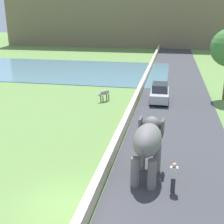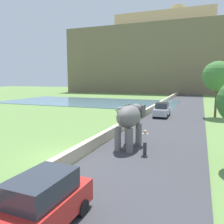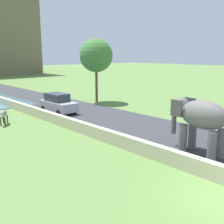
{
  "view_description": "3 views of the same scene",
  "coord_description": "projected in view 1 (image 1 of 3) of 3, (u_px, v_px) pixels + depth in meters",
  "views": [
    {
      "loc": [
        4.37,
        -10.56,
        8.31
      ],
      "look_at": [
        0.57,
        8.3,
        1.81
      ],
      "focal_mm": 47.49,
      "sensor_mm": 36.0,
      "label": 1
    },
    {
      "loc": [
        7.89,
        -11.58,
        4.74
      ],
      "look_at": [
        0.19,
        8.34,
        1.68
      ],
      "focal_mm": 36.87,
      "sensor_mm": 36.0,
      "label": 2
    },
    {
      "loc": [
        -9.32,
        -3.78,
        5.36
      ],
      "look_at": [
        2.38,
        9.02,
        1.59
      ],
      "focal_mm": 43.41,
      "sensor_mm": 36.0,
      "label": 3
    }
  ],
  "objects": [
    {
      "name": "lake",
      "position": [
        48.0,
        69.0,
        45.01
      ],
      "size": [
        36.0,
        18.0,
        0.08
      ],
      "primitive_type": "cube",
      "color": "slate",
      "rests_on": "ground"
    },
    {
      "name": "elephant",
      "position": [
        148.0,
        142.0,
        15.1
      ],
      "size": [
        1.6,
        3.52,
        2.99
      ],
      "color": "slate",
      "rests_on": "ground"
    },
    {
      "name": "ground_plane",
      "position": [
        63.0,
        207.0,
        13.29
      ],
      "size": [
        220.0,
        220.0,
        0.0
      ],
      "primitive_type": "plane",
      "color": "#608442"
    },
    {
      "name": "hill_distant",
      "position": [
        137.0,
        1.0,
        81.39
      ],
      "size": [
        64.0,
        28.0,
        22.39
      ],
      "primitive_type": "cube",
      "color": "#75664C",
      "rests_on": "ground"
    },
    {
      "name": "barrier_wall",
      "position": [
        137.0,
        95.0,
        29.65
      ],
      "size": [
        0.4,
        110.0,
        0.79
      ],
      "primitive_type": "cube",
      "color": "beige",
      "rests_on": "ground"
    },
    {
      "name": "cow_grey",
      "position": [
        104.0,
        93.0,
        28.84
      ],
      "size": [
        1.07,
        1.33,
        1.15
      ],
      "color": "gray",
      "rests_on": "ground"
    },
    {
      "name": "road_surface",
      "position": [
        176.0,
        96.0,
        30.91
      ],
      "size": [
        7.0,
        120.0,
        0.06
      ],
      "primitive_type": "cube",
      "color": "#38383D",
      "rests_on": "ground"
    },
    {
      "name": "car_silver",
      "position": [
        160.0,
        93.0,
        28.57
      ],
      "size": [
        1.84,
        4.02,
        1.8
      ],
      "color": "#B7B7BC",
      "rests_on": "ground"
    },
    {
      "name": "person_beside_elephant",
      "position": [
        174.0,
        177.0,
        14.06
      ],
      "size": [
        0.36,
        0.22,
        1.63
      ],
      "color": "#33333D",
      "rests_on": "ground"
    }
  ]
}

